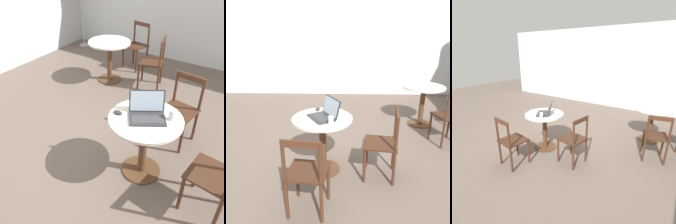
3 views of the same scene
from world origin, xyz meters
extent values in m
plane|color=#66564C|center=(0.00, 0.00, 0.00)|extent=(16.00, 16.00, 0.00)
cube|color=silver|center=(0.00, 3.23, 1.35)|extent=(9.40, 0.06, 2.70)
cylinder|color=#51331E|center=(-0.11, -0.35, 0.01)|extent=(0.44, 0.44, 0.02)
cylinder|color=#51331E|center=(-0.11, -0.35, 0.37)|extent=(0.09, 0.09, 0.70)
cylinder|color=silver|center=(-0.11, -0.35, 0.73)|extent=(0.76, 0.76, 0.03)
cylinder|color=#51331E|center=(1.60, 1.23, 0.01)|extent=(0.44, 0.44, 0.02)
cylinder|color=#51331E|center=(1.60, 1.23, 0.37)|extent=(0.09, 0.09, 0.70)
cylinder|color=silver|center=(1.60, 1.23, 0.73)|extent=(0.76, 0.76, 0.03)
cylinder|color=#472819|center=(0.41, -0.61, 0.23)|extent=(0.04, 0.04, 0.45)
cylinder|color=#472819|center=(0.46, -0.27, 0.23)|extent=(0.04, 0.04, 0.45)
cylinder|color=#472819|center=(0.76, -0.67, 0.23)|extent=(0.04, 0.04, 0.45)
cylinder|color=#472819|center=(0.81, -0.32, 0.23)|extent=(0.04, 0.04, 0.45)
cube|color=#3C2215|center=(0.61, -0.47, 0.46)|extent=(0.46, 0.46, 0.02)
cylinder|color=#472819|center=(0.76, -0.67, 0.68)|extent=(0.04, 0.04, 0.42)
cylinder|color=#472819|center=(0.81, -0.32, 0.68)|extent=(0.04, 0.04, 0.42)
cube|color=#472819|center=(0.78, -0.49, 0.86)|extent=(0.08, 0.38, 0.07)
cylinder|color=#472819|center=(-0.35, -0.89, 0.23)|extent=(0.04, 0.04, 0.45)
cylinder|color=#472819|center=(-0.01, -0.94, 0.23)|extent=(0.04, 0.04, 0.45)
cylinder|color=#472819|center=(-0.39, -1.24, 0.23)|extent=(0.04, 0.04, 0.45)
cylinder|color=#472819|center=(-0.05, -1.28, 0.23)|extent=(0.04, 0.04, 0.45)
cube|color=#3C2215|center=(-0.20, -1.09, 0.46)|extent=(0.44, 0.44, 0.02)
cylinder|color=#472819|center=(-0.39, -1.24, 0.68)|extent=(0.04, 0.04, 0.42)
cylinder|color=#472819|center=(-0.05, -1.28, 0.68)|extent=(0.04, 0.04, 0.42)
cube|color=#472819|center=(-0.22, -1.26, 0.86)|extent=(0.38, 0.07, 0.07)
cylinder|color=#472819|center=(1.58, 0.61, 0.23)|extent=(0.04, 0.04, 0.45)
cylinder|color=#472819|center=(1.92, 0.70, 0.23)|extent=(0.04, 0.04, 0.45)
cylinder|color=#472819|center=(1.67, 0.27, 0.23)|extent=(0.04, 0.04, 0.45)
cube|color=#3C2215|center=(1.79, 0.49, 0.46)|extent=(0.49, 0.49, 0.02)
cylinder|color=#472819|center=(1.67, 0.27, 0.68)|extent=(0.04, 0.04, 0.42)
cube|color=#2D2D33|center=(-0.13, -0.38, 0.76)|extent=(0.38, 0.43, 0.02)
cube|color=#38383D|center=(-0.14, -0.39, 0.77)|extent=(0.27, 0.33, 0.00)
cube|color=#2D2D33|center=(0.00, -0.30, 0.88)|extent=(0.25, 0.34, 0.22)
cube|color=#9EB2C6|center=(-0.01, -0.30, 0.88)|extent=(0.22, 0.31, 0.20)
ellipsoid|color=#2D2D33|center=(-0.20, -0.08, 0.76)|extent=(0.06, 0.10, 0.03)
cylinder|color=silver|center=(0.11, -0.27, 0.78)|extent=(0.07, 0.07, 0.08)
torus|color=silver|center=(0.15, -0.27, 0.79)|extent=(0.05, 0.01, 0.05)
cylinder|color=silver|center=(0.01, -0.58, 0.80)|extent=(0.06, 0.06, 0.11)
camera|label=1|loc=(-1.98, -1.18, 2.21)|focal=40.00mm
camera|label=2|loc=(0.17, -3.21, 1.91)|focal=40.00mm
camera|label=3|loc=(2.04, -2.79, 1.91)|focal=28.00mm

